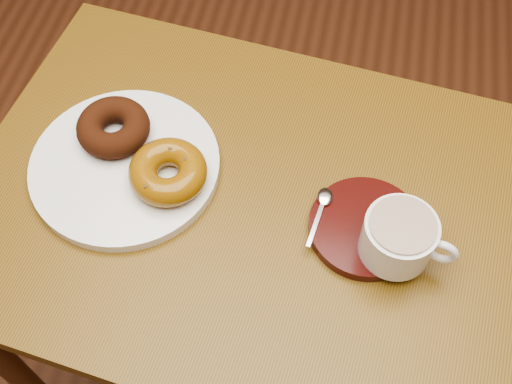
% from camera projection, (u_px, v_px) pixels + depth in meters
% --- Properties ---
extents(ground, '(6.00, 6.00, 0.00)m').
position_uv_depth(ground, '(265.00, 285.00, 1.54)').
color(ground, '#552E1A').
rests_on(ground, ground).
extents(cafe_table, '(0.80, 0.64, 0.69)m').
position_uv_depth(cafe_table, '(243.00, 237.00, 0.95)').
color(cafe_table, brown).
rests_on(cafe_table, ground).
extents(donut_plate, '(0.28, 0.28, 0.02)m').
position_uv_depth(donut_plate, '(125.00, 166.00, 0.87)').
color(donut_plate, white).
rests_on(donut_plate, cafe_table).
extents(donut_cinnamon, '(0.13, 0.13, 0.04)m').
position_uv_depth(donut_cinnamon, '(113.00, 127.00, 0.87)').
color(donut_cinnamon, '#38180B').
rests_on(donut_cinnamon, donut_plate).
extents(donut_caramel, '(0.13, 0.13, 0.04)m').
position_uv_depth(donut_caramel, '(168.00, 172.00, 0.83)').
color(donut_caramel, '#89580F').
rests_on(donut_caramel, donut_plate).
extents(saucer, '(0.15, 0.15, 0.02)m').
position_uv_depth(saucer, '(365.00, 228.00, 0.82)').
color(saucer, '#330907').
rests_on(saucer, cafe_table).
extents(coffee_cup, '(0.12, 0.09, 0.06)m').
position_uv_depth(coffee_cup, '(400.00, 237.00, 0.77)').
color(coffee_cup, white).
rests_on(coffee_cup, saucer).
extents(teaspoon, '(0.02, 0.09, 0.01)m').
position_uv_depth(teaspoon, '(323.00, 202.00, 0.83)').
color(teaspoon, silver).
rests_on(teaspoon, saucer).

